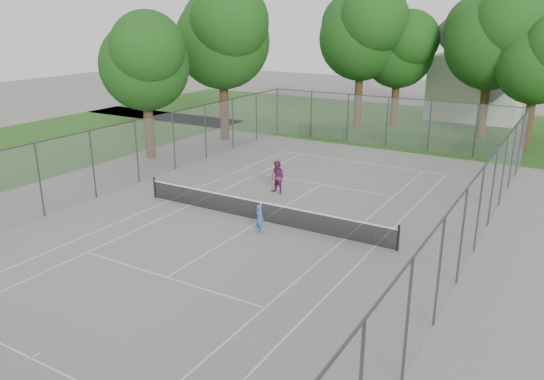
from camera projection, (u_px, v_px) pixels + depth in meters
The scene contains 17 objects.
ground at pixel (261, 221), 24.14m from camera, with size 120.00×120.00×0.00m, color slate.
grass_far at pixel (420, 125), 45.40m from camera, with size 60.00×20.00×0.00m, color #204B15.
court_markings at pixel (261, 221), 24.14m from camera, with size 11.03×23.83×0.01m.
tennis_net at pixel (261, 210), 23.98m from camera, with size 12.87×0.10×1.10m.
perimeter_fence at pixel (261, 183), 23.58m from camera, with size 18.08×34.08×3.52m.
tree_far_left at pixel (362, 31), 42.71m from camera, with size 7.85×7.17×11.29m.
tree_far_midleft at pixel (400, 47), 43.17m from camera, with size 6.58×6.00×9.45m.
tree_far_midright at pixel (494, 36), 38.09m from camera, with size 7.64×6.97×10.98m.
tree_far_right at pixel (540, 57), 35.65m from camera, with size 6.38×5.83×9.17m.
tree_side_back at pixel (223, 33), 37.72m from camera, with size 7.82×7.14×11.24m.
tree_side_front at pixel (144, 58), 32.96m from camera, with size 6.47×5.91×9.30m.
hedge_left at pixel (323, 131), 41.04m from camera, with size 3.64×1.09×0.91m, color #1B4817.
hedge_mid at pixel (402, 137), 38.30m from camera, with size 3.43×0.98×1.08m, color #1B4817.
hedge_right at pixel (483, 147), 35.98m from camera, with size 3.03×1.11×0.91m, color #1B4817.
house at pixel (477, 77), 47.06m from camera, with size 7.51×5.82×9.35m.
girl_player at pixel (260, 219), 22.63m from camera, with size 0.47×0.31×1.28m, color blue.
woman_player at pixel (278, 177), 27.65m from camera, with size 0.85×0.66×1.75m, color #682250.
Camera 1 is at (11.91, -19.10, 8.87)m, focal length 35.00 mm.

